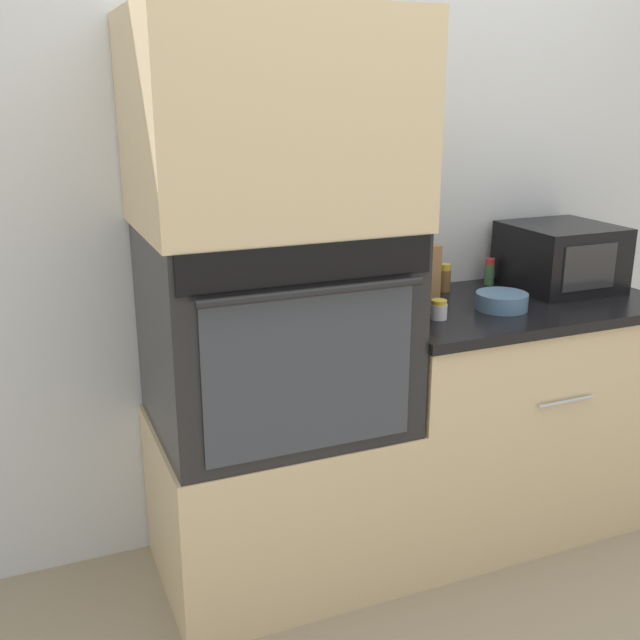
% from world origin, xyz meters
% --- Properties ---
extents(ground_plane, '(12.00, 12.00, 0.00)m').
position_xyz_m(ground_plane, '(0.00, 0.00, 0.00)').
color(ground_plane, gray).
extents(wall_back, '(8.00, 0.05, 2.50)m').
position_xyz_m(wall_back, '(0.00, 0.63, 1.25)').
color(wall_back, silver).
rests_on(wall_back, ground_plane).
extents(oven_cabinet_base, '(0.78, 0.60, 0.55)m').
position_xyz_m(oven_cabinet_base, '(-0.39, 0.30, 0.28)').
color(oven_cabinet_base, beige).
rests_on(oven_cabinet_base, ground_plane).
extents(wall_oven, '(0.75, 0.64, 0.64)m').
position_xyz_m(wall_oven, '(-0.39, 0.30, 0.87)').
color(wall_oven, black).
rests_on(wall_oven, oven_cabinet_base).
extents(oven_cabinet_upper, '(0.78, 0.60, 0.60)m').
position_xyz_m(oven_cabinet_upper, '(-0.39, 0.30, 1.49)').
color(oven_cabinet_upper, beige).
rests_on(oven_cabinet_upper, wall_oven).
extents(counter_unit, '(1.04, 0.63, 0.86)m').
position_xyz_m(counter_unit, '(0.51, 0.30, 0.43)').
color(counter_unit, beige).
rests_on(counter_unit, ground_plane).
extents(microwave, '(0.37, 0.36, 0.24)m').
position_xyz_m(microwave, '(0.77, 0.38, 0.98)').
color(microwave, black).
rests_on(microwave, counter_unit).
extents(knife_block, '(0.11, 0.13, 0.26)m').
position_xyz_m(knife_block, '(0.17, 0.40, 0.97)').
color(knife_block, olive).
rests_on(knife_block, counter_unit).
extents(bowl, '(0.18, 0.18, 0.06)m').
position_xyz_m(bowl, '(0.40, 0.22, 0.89)').
color(bowl, '#517599').
rests_on(bowl, counter_unit).
extents(condiment_jar_near, '(0.04, 0.04, 0.10)m').
position_xyz_m(condiment_jar_near, '(0.35, 0.50, 0.91)').
color(condiment_jar_near, brown).
rests_on(condiment_jar_near, counter_unit).
extents(condiment_jar_mid, '(0.04, 0.04, 0.10)m').
position_xyz_m(condiment_jar_mid, '(0.56, 0.52, 0.91)').
color(condiment_jar_mid, '#427047').
rests_on(condiment_jar_mid, counter_unit).
extents(condiment_jar_far, '(0.06, 0.06, 0.06)m').
position_xyz_m(condiment_jar_far, '(0.14, 0.21, 0.89)').
color(condiment_jar_far, silver).
rests_on(condiment_jar_far, counter_unit).
extents(condiment_jar_back, '(0.06, 0.06, 0.06)m').
position_xyz_m(condiment_jar_back, '(0.11, 0.29, 0.89)').
color(condiment_jar_back, brown).
rests_on(condiment_jar_back, counter_unit).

